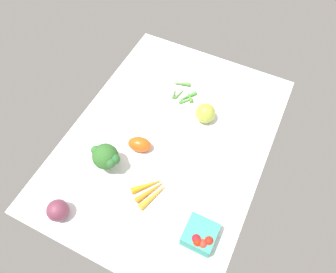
{
  "coord_description": "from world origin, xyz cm",
  "views": [
    {
      "loc": [
        -60.33,
        -29.4,
        109.05
      ],
      "look_at": [
        0.0,
        0.0,
        4.0
      ],
      "focal_mm": 33.86,
      "sensor_mm": 36.0,
      "label": 1
    }
  ],
  "objects": [
    {
      "name": "red_onion_near_basket",
      "position": [
        -43.87,
        19.97,
        5.78
      ],
      "size": [
        7.55,
        7.55,
        7.55
      ],
      "primitive_type": "sphere",
      "color": "brown",
      "rests_on": "tablecloth"
    },
    {
      "name": "roma_tomato",
      "position": [
        -8.56,
        8.01,
        4.93
      ],
      "size": [
        7.88,
        10.24,
        5.86
      ],
      "primitive_type": "ellipsoid",
      "rotation": [
        0.0,
        0.0,
        4.95
      ],
      "color": "#D65316",
      "rests_on": "tablecloth"
    },
    {
      "name": "tablecloth",
      "position": [
        0.0,
        0.0,
        1.0
      ],
      "size": [
        104.0,
        76.0,
        2.0
      ],
      "primitive_type": "cube",
      "color": "white",
      "rests_on": "ground"
    },
    {
      "name": "okra_pile",
      "position": [
        24.11,
        4.15,
        2.82
      ],
      "size": [
        12.77,
        14.64,
        1.84
      ],
      "color": "#468B2B",
      "rests_on": "tablecloth"
    },
    {
      "name": "heirloom_tomato_green",
      "position": [
        15.56,
        -9.31,
        6.09
      ],
      "size": [
        8.18,
        8.18,
        8.18
      ],
      "primitive_type": "sphere",
      "color": "#98A739",
      "rests_on": "tablecloth"
    },
    {
      "name": "berry_basket",
      "position": [
        -30.47,
        -26.43,
        5.4
      ],
      "size": [
        10.24,
        10.24,
        7.28
      ],
      "color": "teal",
      "rests_on": "tablecloth"
    },
    {
      "name": "broccoli_head",
      "position": [
        -20.57,
        14.91,
        9.14
      ],
      "size": [
        9.59,
        11.42,
        11.95
      ],
      "color": "#A1C486",
      "rests_on": "tablecloth"
    },
    {
      "name": "carrot_bunch",
      "position": [
        -22.66,
        -4.31,
        3.18
      ],
      "size": [
        14.81,
        12.55,
        2.49
      ],
      "color": "orange",
      "rests_on": "tablecloth"
    }
  ]
}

